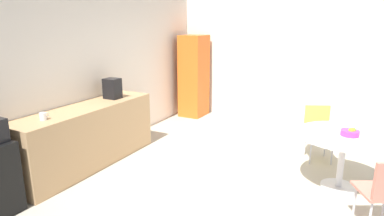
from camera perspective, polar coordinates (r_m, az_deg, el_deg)
ground_plane at (r=4.61m, az=13.98°, el=-12.90°), size 6.00×6.00×0.00m
wall_back at (r=5.65m, az=-16.11°, el=5.98°), size 6.00×0.10×2.60m
wall_side_right at (r=7.10m, az=20.81°, el=7.27°), size 0.10×6.00×2.60m
counter_block at (r=5.18m, az=-17.41°, el=-4.59°), size 2.34×0.60×0.90m
locker_cabinet at (r=7.50m, az=0.32°, el=5.48°), size 0.60×0.50×1.80m
round_table at (r=4.61m, az=24.43°, el=-5.61°), size 1.14×1.14×0.73m
chair_yellow at (r=5.52m, az=20.72°, el=-2.91°), size 0.56×0.56×0.83m
fruit_bowl at (r=4.53m, az=25.40°, el=-3.80°), size 0.22×0.22×0.11m
mug_white at (r=4.55m, az=-24.06°, el=-1.29°), size 0.13×0.08×0.09m
coffee_maker at (r=5.44m, az=-13.44°, el=3.26°), size 0.20×0.24×0.32m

